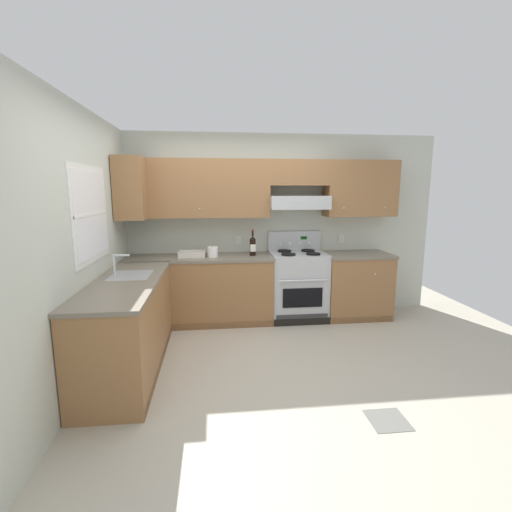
{
  "coord_description": "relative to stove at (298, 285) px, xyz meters",
  "views": [
    {
      "loc": [
        -0.37,
        -3.58,
        1.78
      ],
      "look_at": [
        0.12,
        0.7,
        1.0
      ],
      "focal_mm": 25.59,
      "sensor_mm": 36.0,
      "label": 1
    }
  ],
  "objects": [
    {
      "name": "counter_back_run",
      "position": [
        -0.65,
        -0.01,
        -0.03
      ],
      "size": [
        3.6,
        0.65,
        0.91
      ],
      "color": "olive",
      "rests_on": "ground_plane"
    },
    {
      "name": "floor_accent_tile",
      "position": [
        0.18,
        -2.38,
        -0.48
      ],
      "size": [
        0.3,
        0.3,
        0.01
      ],
      "primitive_type": "cube",
      "color": "slate",
      "rests_on": "ground_plane"
    },
    {
      "name": "stove",
      "position": [
        0.0,
        0.0,
        0.0
      ],
      "size": [
        0.76,
        0.62,
        1.2
      ],
      "color": "#B7BABC",
      "rests_on": "ground_plane"
    },
    {
      "name": "counter_left_run",
      "position": [
        -2.01,
        -1.25,
        -0.02
      ],
      "size": [
        0.63,
        1.91,
        1.13
      ],
      "color": "olive",
      "rests_on": "ground_plane"
    },
    {
      "name": "wall_left",
      "position": [
        -2.36,
        -1.03,
        0.87
      ],
      "size": [
        0.47,
        4.0,
        2.55
      ],
      "color": "beige",
      "rests_on": "ground_plane"
    },
    {
      "name": "ground_plane",
      "position": [
        -0.77,
        -1.25,
        -0.48
      ],
      "size": [
        7.04,
        7.04,
        0.0
      ],
      "primitive_type": "plane",
      "color": "#B2AA99"
    },
    {
      "name": "paper_towel_roll",
      "position": [
        -1.17,
        -0.06,
        0.5
      ],
      "size": [
        0.13,
        0.13,
        0.14
      ],
      "color": "white",
      "rests_on": "counter_back_run"
    },
    {
      "name": "wine_bottle",
      "position": [
        -0.63,
        -0.01,
        0.57
      ],
      "size": [
        0.08,
        0.08,
        0.35
      ],
      "color": "black",
      "rests_on": "counter_back_run"
    },
    {
      "name": "wall_back",
      "position": [
        -0.37,
        0.27,
        1.0
      ],
      "size": [
        4.68,
        0.57,
        2.55
      ],
      "color": "beige",
      "rests_on": "ground_plane"
    },
    {
      "name": "bowl",
      "position": [
        -1.44,
        -0.02,
        0.46
      ],
      "size": [
        0.35,
        0.23,
        0.08
      ],
      "color": "beige",
      "rests_on": "counter_back_run"
    }
  ]
}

